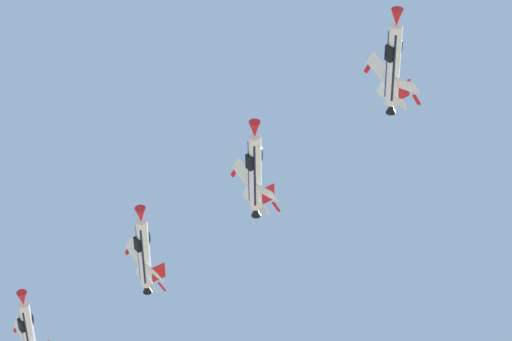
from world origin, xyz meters
name	(u,v)px	position (x,y,z in m)	size (l,w,h in m)	color
fighter_jet_left_wing	(394,63)	(-7.98, 94.44, 138.97)	(7.11, 15.75, 8.13)	white
fighter_jet_right_wing	(255,171)	(-29.07, 103.82, 135.10)	(7.09, 15.75, 8.17)	white
fighter_jet_left_outer	(144,252)	(-48.37, 114.51, 136.06)	(6.95, 15.75, 8.37)	white
fighter_jet_right_outer	(28,332)	(-70.24, 125.38, 136.26)	(6.98, 15.75, 8.33)	white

